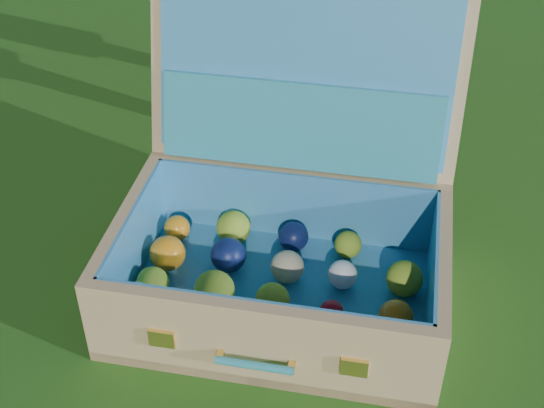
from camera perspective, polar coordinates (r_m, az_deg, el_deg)
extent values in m
plane|color=#215114|center=(1.52, 1.24, -12.79)|extent=(60.00, 60.00, 0.00)
cube|color=tan|center=(1.64, 0.52, -7.22)|extent=(0.79, 0.66, 0.02)
cube|color=tan|center=(1.43, -1.06, -10.63)|extent=(0.65, 0.26, 0.20)
cube|color=tan|center=(1.74, 1.83, -0.22)|extent=(0.65, 0.26, 0.20)
cube|color=tan|center=(1.65, -10.71, -3.37)|extent=(0.16, 0.39, 0.20)
cube|color=tan|center=(1.57, 12.44, -6.35)|extent=(0.16, 0.39, 0.20)
cube|color=teal|center=(1.63, 0.52, -6.82)|extent=(0.73, 0.60, 0.01)
cube|color=teal|center=(1.43, -0.94, -9.83)|extent=(0.59, 0.23, 0.18)
cube|color=teal|center=(1.72, 1.75, -0.21)|extent=(0.59, 0.23, 0.18)
cube|color=teal|center=(1.64, -10.24, -3.11)|extent=(0.15, 0.38, 0.18)
cube|color=teal|center=(1.56, 11.92, -5.96)|extent=(0.15, 0.38, 0.18)
cube|color=tan|center=(1.65, 2.59, 10.42)|extent=(0.69, 0.39, 0.45)
cube|color=teal|center=(1.62, 2.47, 10.26)|extent=(0.63, 0.33, 0.39)
cube|color=teal|center=(1.65, 2.12, 5.87)|extent=(0.59, 0.28, 0.19)
cube|color=#F2C659|center=(1.46, -8.30, -10.00)|extent=(0.05, 0.03, 0.04)
cube|color=#F2C659|center=(1.41, 6.21, -12.13)|extent=(0.05, 0.03, 0.04)
cylinder|color=teal|center=(1.42, -1.33, -12.05)|extent=(0.14, 0.07, 0.02)
cube|color=#F2C659|center=(1.44, -3.96, -11.37)|extent=(0.02, 0.02, 0.01)
cube|color=#F2C659|center=(1.42, 1.49, -12.18)|extent=(0.02, 0.02, 0.01)
sphere|color=white|center=(1.55, -10.30, -7.62)|extent=(0.10, 0.10, 0.10)
sphere|color=white|center=(1.52, -5.39, -8.55)|extent=(0.09, 0.09, 0.09)
sphere|color=gold|center=(1.49, -0.09, -9.70)|extent=(0.08, 0.08, 0.08)
sphere|color=#AE0D16|center=(1.50, 4.72, -10.38)|extent=(0.06, 0.06, 0.06)
sphere|color=beige|center=(1.49, 9.42, -10.33)|extent=(0.09, 0.09, 0.09)
sphere|color=#9CB82D|center=(1.62, -8.97, -5.89)|extent=(0.07, 0.07, 0.07)
sphere|color=#9CB82D|center=(1.58, -4.36, -6.49)|extent=(0.08, 0.08, 0.08)
sphere|color=#9CB82D|center=(1.56, 0.04, -7.20)|extent=(0.07, 0.07, 0.07)
sphere|color=#AE0D16|center=(1.56, 4.50, -8.10)|extent=(0.05, 0.05, 0.05)
sphere|color=orange|center=(1.55, 9.32, -8.39)|extent=(0.07, 0.07, 0.07)
sphere|color=orange|center=(1.68, -7.87, -3.70)|extent=(0.08, 0.08, 0.08)
sphere|color=#0D1744|center=(1.66, -3.30, -3.87)|extent=(0.08, 0.08, 0.08)
sphere|color=beige|center=(1.63, 1.17, -4.75)|extent=(0.07, 0.07, 0.07)
sphere|color=white|center=(1.63, 5.33, -5.32)|extent=(0.06, 0.06, 0.06)
sphere|color=#9CB82D|center=(1.63, 9.95, -5.55)|extent=(0.08, 0.08, 0.08)
sphere|color=orange|center=(1.76, -7.16, -1.81)|extent=(0.06, 0.06, 0.06)
sphere|color=#9CB82D|center=(1.73, -2.92, -1.78)|extent=(0.08, 0.08, 0.08)
sphere|color=#0D1744|center=(1.71, 1.63, -2.47)|extent=(0.07, 0.07, 0.07)
sphere|color=#9CB82D|center=(1.71, 5.75, -3.05)|extent=(0.06, 0.06, 0.06)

